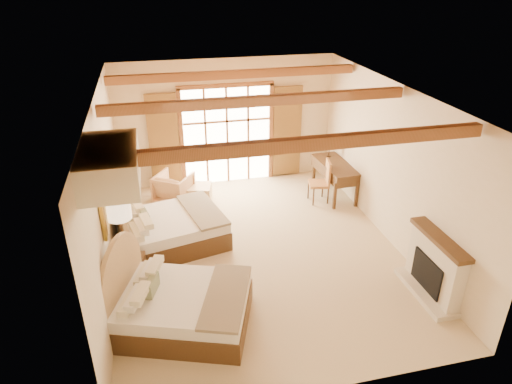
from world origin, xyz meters
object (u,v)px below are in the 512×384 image
object	(u,v)px
bed_far	(163,227)
desk	(335,178)
nightstand	(131,272)
bed_near	(173,305)
armchair	(174,188)

from	to	relation	value
bed_far	desk	world-z (taller)	bed_far
desk	nightstand	bearing A→B (deg)	-155.32
bed_far	nightstand	world-z (taller)	bed_far
bed_far	nightstand	bearing A→B (deg)	-130.13
bed_near	nightstand	distance (m)	1.38
nightstand	armchair	distance (m)	3.26
bed_far	desk	bearing A→B (deg)	4.85
bed_near	nightstand	world-z (taller)	bed_near
desk	armchair	bearing A→B (deg)	169.42
armchair	bed_far	bearing A→B (deg)	112.40
bed_far	armchair	xyz separation A→B (m)	(0.36, 1.88, -0.04)
armchair	desk	bearing A→B (deg)	-154.16
nightstand	armchair	bearing A→B (deg)	82.64
bed_near	armchair	bearing A→B (deg)	105.29
bed_near	bed_far	world-z (taller)	bed_far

